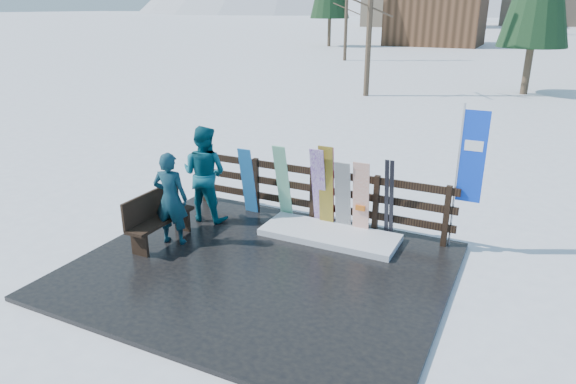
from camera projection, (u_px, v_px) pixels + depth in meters
The scene contains 16 objects.
ground at pixel (260, 272), 8.60m from camera, with size 700.00×700.00×0.00m, color white.
deck at pixel (260, 269), 8.58m from camera, with size 6.00×5.00×0.08m, color black.
fence at pixel (313, 190), 10.20m from camera, with size 5.60×0.10×1.15m.
snow_patch at pixel (329, 235), 9.64m from camera, with size 2.56×1.00×0.12m, color white.
bench at pixel (158, 215), 9.35m from camera, with size 0.41×1.50×0.97m.
snowboard_0 at pixel (248, 181), 10.56m from camera, with size 0.29×0.03×1.45m, color #2674BB.
snowboard_1 at pixel (283, 183), 10.20m from camera, with size 0.27×0.03×1.64m, color silver.
snowboard_2 at pixel (326, 188), 9.80m from camera, with size 0.29×0.03×1.69m, color yellow.
snowboard_3 at pixel (319, 188), 9.87m from camera, with size 0.28×0.03×1.65m, color white.
snowboard_4 at pixel (343, 197), 9.70m from camera, with size 0.31×0.03×1.43m, color black.
snowboard_5 at pixel (361, 199), 9.55m from camera, with size 0.31×0.03×1.45m, color white.
ski_pair_a at pixel (330, 188), 9.84m from camera, with size 0.16×0.19×1.65m.
ski_pair_b at pixel (389, 199), 9.38m from camera, with size 0.17×0.31×1.57m.
rental_flag at pixel (469, 162), 8.74m from camera, with size 0.45×0.04×2.60m.
person_front at pixel (171, 199), 9.19m from camera, with size 0.63×0.41×1.72m, color #144A4C.
person_back at pixel (204, 174), 10.21m from camera, with size 0.94×0.73×1.94m, color #0D5162.
Camera 1 is at (3.78, -6.63, 4.19)m, focal length 32.00 mm.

